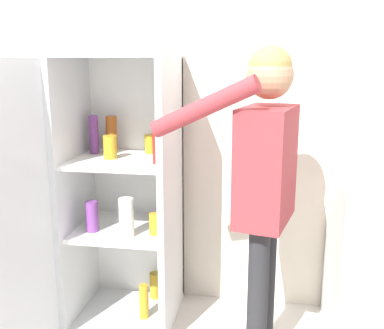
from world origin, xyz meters
name	(u,v)px	position (x,y,z in m)	size (l,w,h in m)	color
wall_back	(197,109)	(0.00, 0.98, 1.27)	(7.00, 0.06, 2.55)	beige
refrigerator	(102,196)	(-0.49, 0.55, 0.81)	(0.85, 1.18, 1.62)	silver
person	(264,170)	(0.43, 0.33, 1.05)	(0.70, 0.53, 1.64)	#262628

